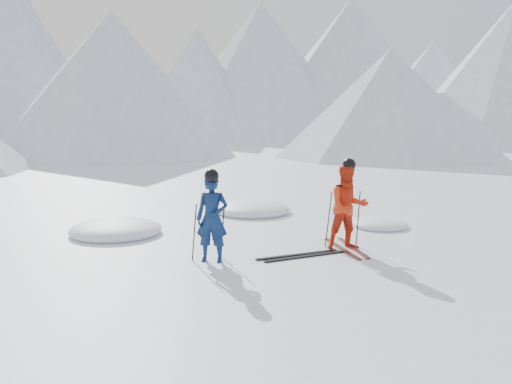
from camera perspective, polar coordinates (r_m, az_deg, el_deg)
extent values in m
plane|color=white|center=(11.36, 10.99, -5.42)|extent=(160.00, 160.00, 0.00)
cone|color=#B2BCD1|center=(50.88, -24.05, 12.68)|extent=(23.96, 23.96, 14.35)
cone|color=#B2BCD1|center=(61.15, -16.53, 11.05)|extent=(17.69, 17.69, 11.93)
cone|color=#B2BCD1|center=(54.24, -6.15, 11.17)|extent=(19.63, 19.63, 10.85)
cone|color=#B2BCD1|center=(58.68, 0.48, 12.61)|extent=(23.31, 23.31, 14.15)
cone|color=#B2BCD1|center=(60.95, 9.91, 12.67)|extent=(28.94, 28.94, 14.88)
cone|color=silver|center=(66.47, 17.91, 10.24)|extent=(24.45, 24.45, 10.76)
cone|color=#B2BCD1|center=(34.36, 13.77, 9.04)|extent=(14.00, 14.00, 6.50)
cone|color=#B2BCD1|center=(35.86, -14.75, 10.96)|extent=(16.00, 16.00, 9.00)
imported|color=#0C2049|center=(9.76, -4.64, -2.81)|extent=(0.68, 0.58, 1.58)
imported|color=red|center=(10.76, 9.67, -1.55)|extent=(0.87, 0.71, 1.69)
cylinder|color=black|center=(9.90, -6.51, -4.22)|extent=(0.11, 0.08, 1.05)
cylinder|color=black|center=(10.10, -3.52, -3.94)|extent=(0.11, 0.07, 1.05)
cylinder|color=black|center=(10.91, 7.64, -2.87)|extent=(0.11, 0.09, 1.12)
cylinder|color=black|center=(11.08, 10.70, -2.78)|extent=(0.11, 0.08, 1.13)
cube|color=black|center=(10.88, 8.99, -5.89)|extent=(0.17, 1.70, 0.03)
cube|color=black|center=(10.98, 10.13, -5.79)|extent=(0.29, 1.70, 0.03)
cube|color=black|center=(10.31, 4.36, -6.61)|extent=(1.70, 0.32, 0.03)
cube|color=black|center=(10.21, 5.18, -6.77)|extent=(1.69, 0.37, 0.03)
ellipsoid|color=white|center=(12.47, -14.51, -4.31)|extent=(2.03, 2.03, 0.45)
ellipsoid|color=white|center=(13.15, 12.94, -3.60)|extent=(1.29, 1.29, 0.28)
ellipsoid|color=white|center=(14.62, -0.32, -2.20)|extent=(2.02, 2.02, 0.45)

